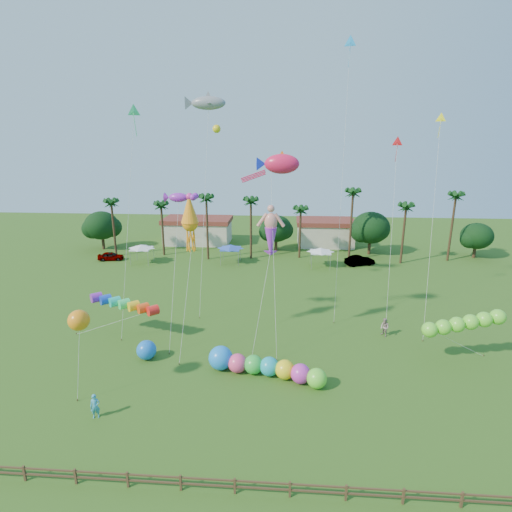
# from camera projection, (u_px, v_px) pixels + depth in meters

# --- Properties ---
(ground) EXTENTS (160.00, 160.00, 0.00)m
(ground) POSITION_uv_depth(u_px,v_px,m) (246.00, 420.00, 27.64)
(ground) COLOR #285116
(ground) RESTS_ON ground
(tree_line) EXTENTS (69.46, 8.91, 11.00)m
(tree_line) POSITION_uv_depth(u_px,v_px,m) (291.00, 229.00, 68.40)
(tree_line) COLOR #3A2819
(tree_line) RESTS_ON ground
(buildings_row) EXTENTS (35.00, 7.00, 4.00)m
(buildings_row) POSITION_uv_depth(u_px,v_px,m) (255.00, 233.00, 75.25)
(buildings_row) COLOR beige
(buildings_row) RESTS_ON ground
(tent_row) EXTENTS (31.00, 4.00, 0.60)m
(tent_row) POSITION_uv_depth(u_px,v_px,m) (230.00, 247.00, 62.14)
(tent_row) COLOR white
(tent_row) RESTS_ON ground
(fence) EXTENTS (36.12, 0.12, 1.00)m
(fence) POSITION_uv_depth(u_px,v_px,m) (235.00, 484.00, 21.71)
(fence) COLOR brown
(fence) RESTS_ON ground
(car_a) EXTENTS (4.26, 2.32, 1.38)m
(car_a) POSITION_uv_depth(u_px,v_px,m) (111.00, 256.00, 64.92)
(car_a) COLOR #4C4C54
(car_a) RESTS_ON ground
(car_b) EXTENTS (4.88, 3.05, 1.52)m
(car_b) POSITION_uv_depth(u_px,v_px,m) (360.00, 261.00, 62.26)
(car_b) COLOR #4C4C54
(car_b) RESTS_ON ground
(spectator_a) EXTENTS (0.75, 0.58, 1.80)m
(spectator_a) POSITION_uv_depth(u_px,v_px,m) (95.00, 406.00, 27.69)
(spectator_a) COLOR teal
(spectator_a) RESTS_ON ground
(spectator_b) EXTENTS (1.08, 1.14, 1.87)m
(spectator_b) POSITION_uv_depth(u_px,v_px,m) (385.00, 327.00, 39.39)
(spectator_b) COLOR gray
(spectator_b) RESTS_ON ground
(caterpillar_inflatable) EXTENTS (9.95, 4.17, 2.05)m
(caterpillar_inflatable) POSITION_uv_depth(u_px,v_px,m) (262.00, 366.00, 32.71)
(caterpillar_inflatable) COLOR #FE4282
(caterpillar_inflatable) RESTS_ON ground
(blue_ball) EXTENTS (1.73, 1.73, 1.73)m
(blue_ball) POSITION_uv_depth(u_px,v_px,m) (146.00, 350.00, 35.25)
(blue_ball) COLOR blue
(blue_ball) RESTS_ON ground
(rainbow_tube) EXTENTS (9.81, 4.45, 3.66)m
(rainbow_tube) POSITION_uv_depth(u_px,v_px,m) (135.00, 310.00, 37.98)
(rainbow_tube) COLOR red
(rainbow_tube) RESTS_ON ground
(green_worm) EXTENTS (9.12, 4.01, 3.86)m
(green_worm) POSITION_uv_depth(u_px,v_px,m) (430.00, 330.00, 34.19)
(green_worm) COLOR #6AE031
(green_worm) RESTS_ON ground
(orange_ball_kite) EXTENTS (1.76, 1.76, 6.96)m
(orange_ball_kite) POSITION_uv_depth(u_px,v_px,m) (79.00, 320.00, 28.73)
(orange_ball_kite) COLOR orange
(orange_ball_kite) RESTS_ON ground
(merman_kite) EXTENTS (2.46, 4.62, 12.80)m
(merman_kite) POSITION_uv_depth(u_px,v_px,m) (271.00, 234.00, 36.04)
(merman_kite) COLOR #DD877D
(merman_kite) RESTS_ON ground
(fish_kite) EXTENTS (4.91, 6.55, 17.67)m
(fish_kite) POSITION_uv_depth(u_px,v_px,m) (282.00, 164.00, 35.39)
(fish_kite) COLOR #ED1A4A
(fish_kite) RESTS_ON ground
(shark_kite) EXTENTS (5.26, 7.18, 23.47)m
(shark_kite) POSITION_uv_depth(u_px,v_px,m) (208.00, 103.00, 42.66)
(shark_kite) COLOR gray
(shark_kite) RESTS_ON ground
(squid_kite) EXTENTS (1.64, 5.31, 13.81)m
(squid_kite) POSITION_uv_depth(u_px,v_px,m) (190.00, 224.00, 35.59)
(squid_kite) COLOR orange
(squid_kite) RESTS_ON ground
(lobster_kite) EXTENTS (3.54, 6.18, 14.22)m
(lobster_kite) POSITION_uv_depth(u_px,v_px,m) (178.00, 198.00, 37.13)
(lobster_kite) COLOR purple
(lobster_kite) RESTS_ON ground
(delta_kite_red) EXTENTS (1.35, 5.05, 19.16)m
(delta_kite_red) POSITION_uv_depth(u_px,v_px,m) (397.00, 145.00, 41.98)
(delta_kite_red) COLOR red
(delta_kite_red) RESTS_ON ground
(delta_kite_yellow) EXTENTS (1.46, 5.22, 21.24)m
(delta_kite_yellow) POSITION_uv_depth(u_px,v_px,m) (440.00, 125.00, 37.53)
(delta_kite_yellow) COLOR #FDF419
(delta_kite_yellow) RESTS_ON ground
(delta_kite_green) EXTENTS (2.37, 4.22, 21.91)m
(delta_kite_green) POSITION_uv_depth(u_px,v_px,m) (134.00, 115.00, 36.38)
(delta_kite_green) COLOR #35E27D
(delta_kite_green) RESTS_ON ground
(delta_kite_blue) EXTENTS (1.33, 3.41, 28.32)m
(delta_kite_blue) POSITION_uv_depth(u_px,v_px,m) (350.00, 48.00, 37.89)
(delta_kite_blue) COLOR #1B99F3
(delta_kite_blue) RESTS_ON ground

